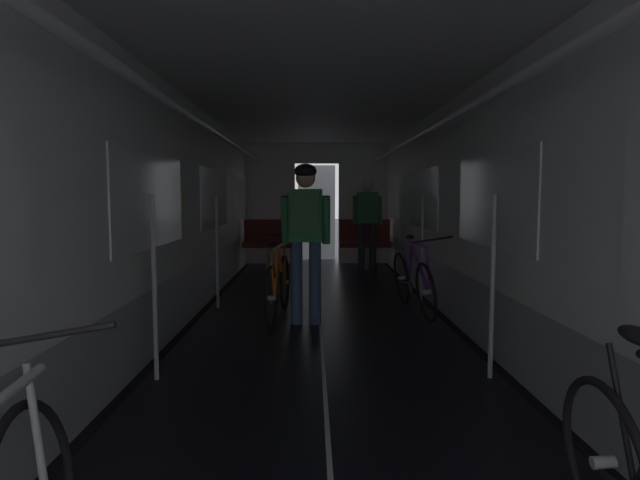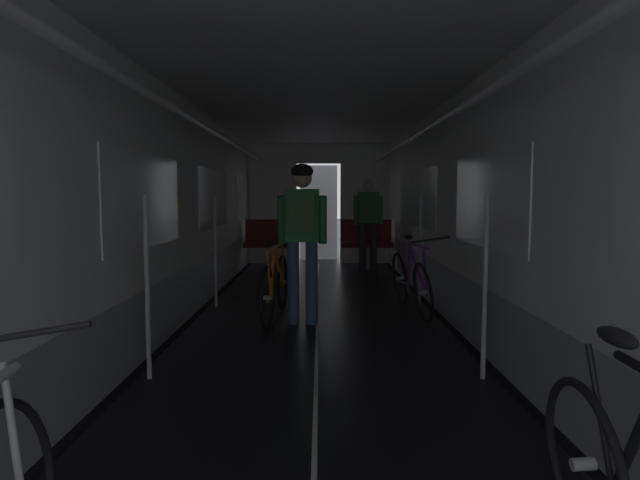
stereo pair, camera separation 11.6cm
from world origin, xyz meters
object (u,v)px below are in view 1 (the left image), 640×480
(bench_seat_far_right, at_px, (365,240))
(person_cyclist_aisle, at_px, (306,226))
(bench_seat_far_left, at_px, (269,240))
(person_standing_near_bench, at_px, (367,219))
(bicycle_purple, at_px, (413,280))
(bicycle_orange_in_aisle, at_px, (278,285))

(bench_seat_far_right, xyz_separation_m, person_cyclist_aisle, (-1.06, -4.26, 0.50))
(bench_seat_far_left, height_order, person_cyclist_aisle, person_cyclist_aisle)
(bench_seat_far_right, distance_m, person_standing_near_bench, 0.55)
(person_cyclist_aisle, relative_size, person_standing_near_bench, 1.03)
(bicycle_purple, bearing_deg, person_standing_near_bench, 93.72)
(bicycle_purple, bearing_deg, bench_seat_far_left, 118.81)
(bench_seat_far_left, xyz_separation_m, person_standing_near_bench, (1.80, -0.38, 0.41))
(bicycle_purple, distance_m, person_standing_near_bench, 3.35)
(bicycle_purple, xyz_separation_m, person_cyclist_aisle, (-1.28, -0.59, 0.69))
(bench_seat_far_left, relative_size, bench_seat_far_right, 1.00)
(bench_seat_far_left, xyz_separation_m, bench_seat_far_right, (1.80, 0.00, 0.00))
(bench_seat_far_right, height_order, bicycle_orange_in_aisle, bench_seat_far_right)
(person_cyclist_aisle, distance_m, person_standing_near_bench, 4.03)
(person_cyclist_aisle, xyz_separation_m, person_standing_near_bench, (1.06, 3.88, -0.10))
(bench_seat_far_right, bearing_deg, person_cyclist_aisle, -103.97)
(bicycle_purple, distance_m, bicycle_orange_in_aisle, 1.62)
(bench_seat_far_right, bearing_deg, bench_seat_far_left, 180.00)
(bench_seat_far_left, relative_size, bicycle_orange_in_aisle, 0.58)
(bicycle_orange_in_aisle, distance_m, person_standing_near_bench, 3.91)
(bench_seat_far_right, relative_size, person_cyclist_aisle, 0.57)
(bench_seat_far_left, bearing_deg, bicycle_purple, -61.19)
(bicycle_purple, bearing_deg, person_cyclist_aisle, -155.13)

